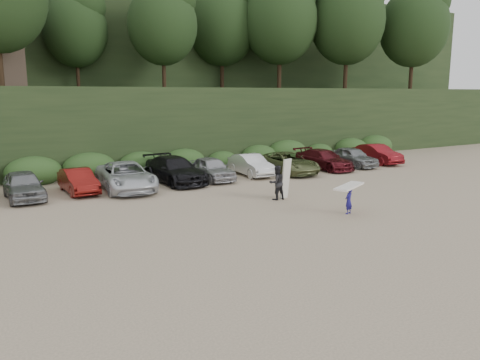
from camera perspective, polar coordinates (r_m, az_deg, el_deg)
ground at (r=21.40m, az=5.17°, el=-4.58°), size 120.00×120.00×0.00m
hillside_backdrop at (r=54.36m, az=-18.14°, el=15.99°), size 90.00×41.50×28.00m
parked_cars at (r=28.74m, az=-10.71°, el=0.72°), size 39.89×6.58×1.64m
child_surfer at (r=22.33m, az=13.13°, el=-1.72°), size 2.32×1.59×1.37m
adult_surfer at (r=24.78m, az=4.60°, el=-0.29°), size 1.35×0.72×2.15m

